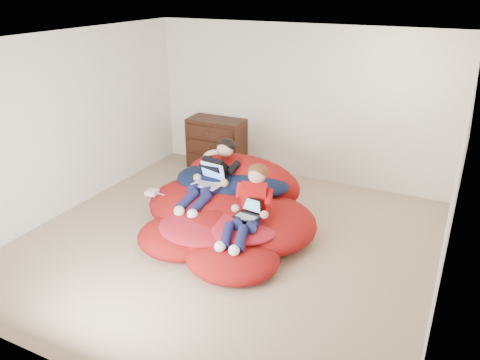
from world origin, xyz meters
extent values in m
cube|color=tan|center=(0.00, 0.00, -0.12)|extent=(5.10, 5.10, 0.25)
cube|color=white|center=(0.00, 2.51, 1.25)|extent=(5.10, 0.02, 2.50)
cube|color=white|center=(0.00, -2.51, 1.25)|extent=(5.10, 0.02, 2.50)
cube|color=white|center=(-2.51, 0.00, 1.25)|extent=(0.02, 5.10, 2.50)
cube|color=white|center=(2.51, 0.00, 1.25)|extent=(0.02, 5.10, 2.50)
cube|color=white|center=(0.00, 0.00, 2.51)|extent=(5.10, 5.10, 0.02)
cube|color=black|center=(-1.38, 2.24, 0.44)|extent=(0.99, 0.50, 0.89)
cube|color=black|center=(-1.38, 1.99, 0.18)|extent=(0.89, 0.03, 0.21)
cylinder|color=#4C3F26|center=(-1.38, 1.97, 0.18)|extent=(0.03, 0.06, 0.03)
cube|color=black|center=(-1.38, 1.99, 0.44)|extent=(0.89, 0.03, 0.21)
cylinder|color=#4C3F26|center=(-1.38, 1.97, 0.44)|extent=(0.03, 0.06, 0.03)
cube|color=black|center=(-1.38, 1.99, 0.71)|extent=(0.89, 0.03, 0.21)
cylinder|color=#4C3F26|center=(-1.38, 1.97, 0.71)|extent=(0.03, 0.06, 0.03)
ellipsoid|color=#A71312|center=(-0.54, 0.45, 0.22)|extent=(1.66, 1.49, 0.60)
ellipsoid|color=#A71312|center=(0.31, 0.30, 0.20)|extent=(1.51, 1.47, 0.55)
ellipsoid|color=#A71312|center=(-0.14, -0.11, 0.18)|extent=(1.49, 1.19, 0.48)
ellipsoid|color=#A71312|center=(-0.46, -0.36, 0.14)|extent=(1.12, 1.02, 0.37)
ellipsoid|color=#A71312|center=(0.33, -0.49, 0.13)|extent=(1.12, 1.02, 0.37)
ellipsoid|color=#A71312|center=(-0.28, 1.01, 0.40)|extent=(1.79, 0.79, 0.79)
ellipsoid|color=#111B3D|center=(-0.53, 0.75, 0.48)|extent=(1.23, 1.01, 0.31)
ellipsoid|color=#111B3D|center=(-0.01, 0.78, 0.52)|extent=(1.07, 0.75, 0.26)
ellipsoid|color=red|center=(0.26, -0.05, 0.34)|extent=(0.99, 0.99, 0.18)
ellipsoid|color=red|center=(-0.22, -0.27, 0.30)|extent=(1.07, 0.96, 0.19)
ellipsoid|color=beige|center=(-0.74, 1.12, 0.62)|extent=(0.48, 0.30, 0.30)
cube|color=black|center=(-0.46, 0.67, 0.65)|extent=(0.43, 0.54, 0.47)
sphere|color=tan|center=(-0.46, 0.85, 0.92)|extent=(0.24, 0.24, 0.24)
ellipsoid|color=black|center=(-0.46, 0.88, 0.96)|extent=(0.27, 0.25, 0.20)
cylinder|color=#13143D|center=(-0.56, 0.31, 0.51)|extent=(0.23, 0.41, 0.21)
cylinder|color=#13143D|center=(-0.56, -0.03, 0.48)|extent=(0.20, 0.39, 0.25)
sphere|color=white|center=(-0.56, -0.22, 0.41)|extent=(0.14, 0.14, 0.14)
cylinder|color=#13143D|center=(-0.36, 0.31, 0.51)|extent=(0.23, 0.41, 0.21)
cylinder|color=#13143D|center=(-0.36, -0.03, 0.48)|extent=(0.20, 0.39, 0.25)
sphere|color=white|center=(-0.36, -0.22, 0.41)|extent=(0.14, 0.14, 0.14)
cube|color=red|center=(0.36, 0.06, 0.64)|extent=(0.37, 0.35, 0.49)
sphere|color=tan|center=(0.36, 0.13, 0.95)|extent=(0.22, 0.22, 0.22)
ellipsoid|color=#532D16|center=(0.36, 0.15, 0.99)|extent=(0.24, 0.23, 0.18)
cylinder|color=#13143D|center=(0.27, -0.17, 0.45)|extent=(0.23, 0.38, 0.20)
cylinder|color=#13143D|center=(0.27, -0.48, 0.42)|extent=(0.20, 0.36, 0.23)
sphere|color=white|center=(0.27, -0.66, 0.36)|extent=(0.13, 0.13, 0.13)
cylinder|color=#13143D|center=(0.45, -0.17, 0.45)|extent=(0.23, 0.38, 0.20)
cylinder|color=#13143D|center=(0.45, -0.48, 0.42)|extent=(0.20, 0.36, 0.23)
sphere|color=white|center=(0.45, -0.66, 0.36)|extent=(0.13, 0.13, 0.13)
cube|color=silver|center=(-0.46, 0.33, 0.58)|extent=(0.40, 0.30, 0.01)
cube|color=gray|center=(-0.46, 0.32, 0.59)|extent=(0.33, 0.18, 0.00)
cube|color=silver|center=(-0.46, 0.49, 0.72)|extent=(0.37, 0.11, 0.25)
cube|color=blue|center=(-0.46, 0.48, 0.72)|extent=(0.33, 0.09, 0.20)
cube|color=black|center=(0.36, -0.16, 0.52)|extent=(0.32, 0.24, 0.01)
cube|color=gray|center=(0.36, -0.17, 0.53)|extent=(0.26, 0.14, 0.00)
cube|color=black|center=(0.36, -0.04, 0.62)|extent=(0.29, 0.08, 0.20)
cube|color=#4D99B5|center=(0.36, -0.05, 0.63)|extent=(0.26, 0.06, 0.17)
cube|color=silver|center=(-1.20, 0.09, 0.42)|extent=(0.17, 0.17, 0.06)
camera|label=1|loc=(2.47, -4.60, 3.11)|focal=35.00mm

